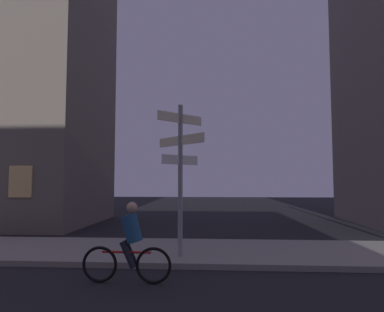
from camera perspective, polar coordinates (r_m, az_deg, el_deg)
The scene contains 3 objects.
sidewalk_kerb at distance 9.91m, azimuth -4.16°, elevation -15.56°, with size 40.00×3.34×0.14m, color gray.
signpost at distance 8.78m, azimuth -1.95°, elevation -1.40°, with size 1.28×1.28×3.86m.
cyclist at distance 7.18m, azimuth -10.45°, elevation -14.43°, with size 1.82×0.33×1.61m.
Camera 1 is at (1.33, -2.04, 2.05)m, focal length 31.97 mm.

